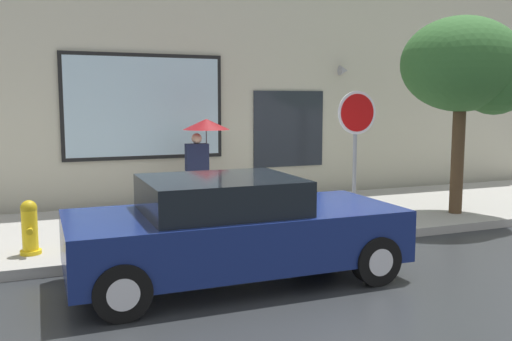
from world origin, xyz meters
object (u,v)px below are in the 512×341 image
parked_car (233,229)px  pedestrian_with_umbrella (203,138)px  fire_hydrant (30,228)px  street_tree (468,68)px  stop_sign (356,131)px

parked_car → pedestrian_with_umbrella: (0.83, 4.21, 0.93)m
fire_hydrant → pedestrian_with_umbrella: pedestrian_with_umbrella is taller
fire_hydrant → street_tree: (7.92, 0.05, 2.44)m
fire_hydrant → stop_sign: bearing=-0.2°
parked_car → street_tree: size_ratio=1.12×
parked_car → pedestrian_with_umbrella: size_ratio=2.33×
fire_hydrant → pedestrian_with_umbrella: bearing=36.4°
pedestrian_with_umbrella → stop_sign: (2.08, -2.47, 0.22)m
street_tree → stop_sign: 2.77m
fire_hydrant → pedestrian_with_umbrella: 4.26m
parked_car → pedestrian_with_umbrella: bearing=78.8°
street_tree → stop_sign: (-2.52, -0.08, -1.15)m
fire_hydrant → stop_sign: 5.55m
fire_hydrant → parked_car: bearing=-35.4°
fire_hydrant → street_tree: street_tree is taller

